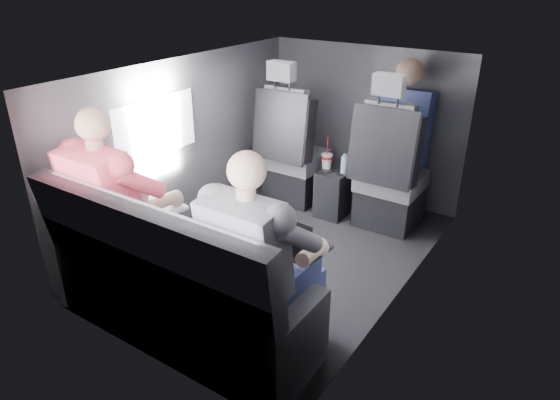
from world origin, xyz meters
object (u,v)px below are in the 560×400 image
Objects in this scene: center_console at (339,189)px; passenger_rear_left at (121,206)px; water_bottle at (344,165)px; soda_cup at (327,161)px; laptop_black at (294,243)px; passenger_rear_right at (262,260)px; passenger_front_right at (403,129)px; rear_bench at (178,289)px; front_seat_left at (292,158)px; laptop_white at (145,202)px; front_seat_right at (389,181)px.

center_console is 0.38× the size of passenger_rear_left.
water_bottle is at bearing 70.79° from passenger_rear_left.
soda_cup reaches higher than center_console.
laptop_black is at bearing -67.40° from soda_cup.
passenger_front_right is at bearing 92.16° from passenger_rear_right.
rear_bench reaches higher than water_bottle.
front_seat_left is 1.43× the size of passenger_front_right.
laptop_black is at bearing -86.27° from passenger_front_right.
laptop_white is (-0.46, 0.23, 0.33)m from rear_bench.
rear_bench is 0.72m from laptop_black.
laptop_white is 0.46× the size of passenger_front_right.
passenger_rear_right is at bearing -87.84° from passenger_front_right.
laptop_black is at bearing 30.17° from rear_bench.
passenger_rear_left is at bearing -92.07° from front_seat_left.
laptop_white is (-0.46, -1.72, 0.44)m from center_console.
passenger_rear_left reaches higher than passenger_rear_right.
rear_bench is 0.62m from passenger_rear_left.
passenger_front_right reaches higher than water_bottle.
center_console is at bearing 74.41° from passenger_rear_left.
laptop_white is 1.25× the size of laptop_black.
front_seat_right is at bearing 5.42° from soda_cup.
front_seat_right is 1.82m from passenger_rear_right.
passenger_front_right is at bearing 93.73° from laptop_black.
water_bottle is 1.71m from laptop_white.
passenger_rear_right reaches higher than water_bottle.
soda_cup is (-0.08, -0.09, 0.27)m from center_console.
front_seat_right is 1.96m from rear_bench.
center_console is (0.45, 0.04, -0.20)m from front_seat_left.
passenger_front_right is (0.34, 0.33, 0.28)m from water_bottle.
front_seat_left is at bearing 118.06° from passenger_rear_right.
front_seat_left reaches higher than rear_bench.
rear_bench is (-0.00, -1.94, 0.11)m from center_console.
laptop_black is at bearing 79.59° from passenger_rear_right.
front_seat_left is 2.06m from passenger_rear_right.
passenger_rear_left is at bearing -114.34° from laptop_white.
rear_bench is at bearing -169.49° from passenger_rear_right.
passenger_rear_left reaches higher than soda_cup.
front_seat_left is 1.00× the size of front_seat_right.
laptop_black is (1.01, 0.10, -0.01)m from laptop_white.
laptop_white is at bearing -118.39° from front_seat_right.
rear_bench is at bearing -26.35° from laptop_white.
laptop_black is 0.27× the size of passenger_rear_right.
laptop_white is 1.02m from laptop_black.
passenger_rear_right reaches higher than soda_cup.
center_console is 2.83× the size of water_bottle.
rear_bench is 2.25m from passenger_front_right.
passenger_rear_left is at bearing 169.61° from rear_bench.
rear_bench is at bearing -76.69° from front_seat_left.
passenger_rear_left is at bearing -105.59° from center_console.
passenger_rear_left is at bearing -118.11° from front_seat_right.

